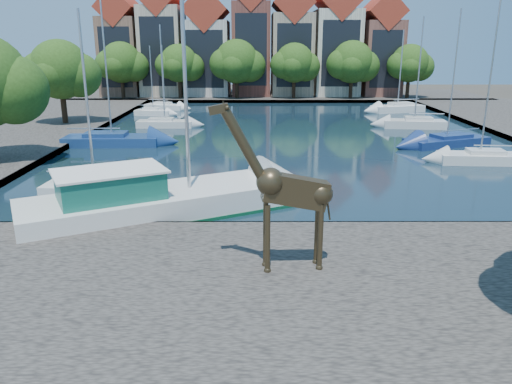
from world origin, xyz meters
TOP-DOWN VIEW (x-y plane):
  - ground at (0.00, 0.00)m, footprint 160.00×160.00m
  - water_basin at (0.00, 24.00)m, footprint 38.00×50.00m
  - near_quay at (0.00, -7.00)m, footprint 50.00×14.00m
  - far_quay at (0.00, 56.00)m, footprint 60.00×16.00m
  - left_quay at (-25.00, 24.00)m, footprint 14.00×52.00m
  - townhouse_west_end at (-23.00, 55.99)m, footprint 5.44×9.18m
  - townhouse_west_mid at (-17.00, 55.99)m, footprint 5.94×9.18m
  - townhouse_west_inner at (-10.50, 55.99)m, footprint 6.43×9.18m
  - townhouse_center at (-4.00, 55.99)m, footprint 5.44×9.18m
  - townhouse_east_inner at (2.00, 55.99)m, footprint 5.94×9.18m
  - townhouse_east_mid at (8.50, 55.99)m, footprint 6.43×9.18m
  - townhouse_east_end at (15.00, 55.99)m, footprint 5.44×9.18m
  - far_tree_far_west at (-21.90, 50.49)m, footprint 7.28×5.60m
  - far_tree_west at (-13.91, 50.49)m, footprint 6.76×5.20m
  - far_tree_mid_west at (-5.89, 50.49)m, footprint 7.80×6.00m
  - far_tree_mid_east at (2.10, 50.49)m, footprint 7.02×5.40m
  - far_tree_east at (10.11, 50.49)m, footprint 7.54×5.80m
  - far_tree_far_east at (18.09, 50.49)m, footprint 6.76×5.20m
  - side_tree_left_far at (-21.90, 27.99)m, footprint 7.28×5.60m
  - giraffe_statue at (-2.42, -4.70)m, footprint 4.03×0.89m
  - motorsailer at (-8.38, 1.80)m, footprint 13.04×9.17m
  - sailboat_left_a at (-12.00, 4.86)m, footprint 5.55×2.24m
  - sailboat_left_b at (-15.00, 19.06)m, footprint 7.57×2.80m
  - sailboat_left_c at (-12.28, 27.97)m, footprint 5.37×1.93m
  - sailboat_left_d at (-15.00, 36.13)m, footprint 4.33×2.25m
  - sailboat_left_e at (-14.62, 41.45)m, footprint 5.21×3.16m
  - sailboat_right_a at (12.00, 12.74)m, footprint 5.58×2.31m
  - sailboat_right_b at (12.00, 18.92)m, footprint 7.35×4.84m
  - sailboat_right_c at (12.00, 27.49)m, footprint 6.03×2.76m
  - sailboat_right_d at (13.52, 38.94)m, footprint 6.62×3.97m

SIDE VIEW (x-z plane):
  - ground at x=0.00m, z-range 0.00..0.00m
  - water_basin at x=0.00m, z-range 0.00..0.08m
  - near_quay at x=0.00m, z-range 0.00..0.50m
  - far_quay at x=0.00m, z-range 0.00..0.50m
  - left_quay at x=-25.00m, z-range 0.00..0.50m
  - sailboat_left_e at x=-14.62m, z-range -3.29..4.39m
  - sailboat_right_b at x=12.00m, z-range -4.66..5.78m
  - sailboat_left_d at x=-15.00m, z-range -3.25..4.38m
  - sailboat_left_c at x=-12.28m, z-range -4.21..5.36m
  - sailboat_right_a at x=12.00m, z-range -4.95..6.20m
  - sailboat_left_b at x=-15.00m, z-range -5.65..6.95m
  - sailboat_left_a at x=-12.00m, z-range -4.11..5.46m
  - sailboat_right_c at x=12.00m, z-range -4.46..5.80m
  - sailboat_right_d at x=13.52m, z-range -4.00..5.35m
  - motorsailer at x=-8.38m, z-range -5.27..7.35m
  - giraffe_statue at x=-2.42m, z-range 0.45..6.20m
  - far_tree_west at x=-13.91m, z-range 1.40..8.76m
  - far_tree_far_east at x=18.09m, z-range 1.40..8.76m
  - far_tree_mid_east at x=2.10m, z-range 1.37..8.89m
  - far_tree_far_west at x=-21.90m, z-range 1.34..9.02m
  - far_tree_east at x=10.11m, z-range 1.32..9.16m
  - far_tree_mid_west at x=-5.89m, z-range 1.29..9.29m
  - side_tree_left_far at x=-21.90m, z-range 1.44..9.32m
  - townhouse_east_end at x=15.00m, z-range -0.11..14.32m
  - townhouse_west_inner at x=-10.50m, z-range -0.22..14.92m
  - townhouse_west_end at x=-23.00m, z-range -0.11..14.83m
  - townhouse_east_inner at x=2.00m, z-range -0.16..15.63m
  - townhouse_east_mid at x=8.50m, z-range -0.22..16.43m
  - townhouse_west_mid at x=-17.00m, z-range -0.16..16.63m
  - townhouse_center at x=-4.00m, z-range -0.10..16.83m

